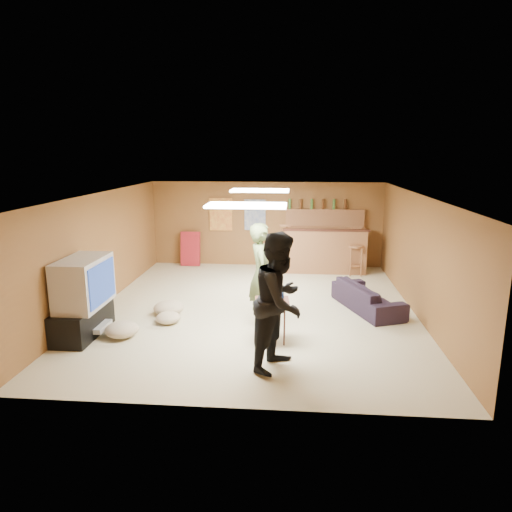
# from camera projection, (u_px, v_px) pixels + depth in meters

# --- Properties ---
(ground) EXTENTS (7.00, 7.00, 0.00)m
(ground) POSITION_uv_depth(u_px,v_px,m) (255.00, 309.00, 8.79)
(ground) COLOR #C0B793
(ground) RESTS_ON ground
(ceiling) EXTENTS (6.00, 7.00, 0.02)m
(ceiling) POSITION_uv_depth(u_px,v_px,m) (255.00, 194.00, 8.30)
(ceiling) COLOR silver
(ceiling) RESTS_ON ground
(wall_back) EXTENTS (6.00, 0.02, 2.20)m
(wall_back) POSITION_uv_depth(u_px,v_px,m) (267.00, 224.00, 11.94)
(wall_back) COLOR brown
(wall_back) RESTS_ON ground
(wall_front) EXTENTS (6.00, 0.02, 2.20)m
(wall_front) POSITION_uv_depth(u_px,v_px,m) (229.00, 320.00, 5.14)
(wall_front) COLOR brown
(wall_front) RESTS_ON ground
(wall_left) EXTENTS (0.02, 7.00, 2.20)m
(wall_left) POSITION_uv_depth(u_px,v_px,m) (100.00, 250.00, 8.79)
(wall_left) COLOR brown
(wall_left) RESTS_ON ground
(wall_right) EXTENTS (0.02, 7.00, 2.20)m
(wall_right) POSITION_uv_depth(u_px,v_px,m) (419.00, 256.00, 8.30)
(wall_right) COLOR brown
(wall_right) RESTS_ON ground
(tv_stand) EXTENTS (0.55, 1.30, 0.50)m
(tv_stand) POSITION_uv_depth(u_px,v_px,m) (83.00, 320.00, 7.50)
(tv_stand) COLOR black
(tv_stand) RESTS_ON ground
(dvd_box) EXTENTS (0.35, 0.50, 0.08)m
(dvd_box) POSITION_uv_depth(u_px,v_px,m) (96.00, 326.00, 7.50)
(dvd_box) COLOR #B2B2B7
(dvd_box) RESTS_ON tv_stand
(tv_body) EXTENTS (0.60, 1.10, 0.80)m
(tv_body) POSITION_uv_depth(u_px,v_px,m) (84.00, 282.00, 7.35)
(tv_body) COLOR #B2B2B7
(tv_body) RESTS_ON tv_stand
(tv_screen) EXTENTS (0.02, 0.95, 0.65)m
(tv_screen) POSITION_uv_depth(u_px,v_px,m) (102.00, 283.00, 7.32)
(tv_screen) COLOR navy
(tv_screen) RESTS_ON tv_body
(bar_counter) EXTENTS (2.00, 0.60, 1.10)m
(bar_counter) POSITION_uv_depth(u_px,v_px,m) (325.00, 250.00, 11.41)
(bar_counter) COLOR brown
(bar_counter) RESTS_ON ground
(bar_lip) EXTENTS (2.10, 0.12, 0.05)m
(bar_lip) POSITION_uv_depth(u_px,v_px,m) (326.00, 230.00, 11.04)
(bar_lip) COLOR #391A12
(bar_lip) RESTS_ON bar_counter
(bar_shelf) EXTENTS (2.00, 0.18, 0.05)m
(bar_shelf) POSITION_uv_depth(u_px,v_px,m) (325.00, 210.00, 11.63)
(bar_shelf) COLOR brown
(bar_shelf) RESTS_ON bar_backing
(bar_backing) EXTENTS (2.00, 0.14, 0.60)m
(bar_backing) POSITION_uv_depth(u_px,v_px,m) (324.00, 222.00, 11.72)
(bar_backing) COLOR brown
(bar_backing) RESTS_ON bar_counter
(poster_left) EXTENTS (0.60, 0.03, 0.85)m
(poster_left) POSITION_uv_depth(u_px,v_px,m) (221.00, 214.00, 11.94)
(poster_left) COLOR #BF3F26
(poster_left) RESTS_ON wall_back
(poster_right) EXTENTS (0.55, 0.03, 0.80)m
(poster_right) POSITION_uv_depth(u_px,v_px,m) (255.00, 215.00, 11.87)
(poster_right) COLOR #334C99
(poster_right) RESTS_ON wall_back
(folding_chair_stack) EXTENTS (0.50, 0.26, 0.91)m
(folding_chair_stack) POSITION_uv_depth(u_px,v_px,m) (191.00, 249.00, 12.06)
(folding_chair_stack) COLOR #A61E29
(folding_chair_stack) RESTS_ON ground
(ceiling_panel_front) EXTENTS (1.20, 0.60, 0.04)m
(ceiling_panel_front) POSITION_uv_depth(u_px,v_px,m) (247.00, 205.00, 6.85)
(ceiling_panel_front) COLOR white
(ceiling_panel_front) RESTS_ON ceiling
(ceiling_panel_back) EXTENTS (1.20, 0.60, 0.04)m
(ceiling_panel_back) POSITION_uv_depth(u_px,v_px,m) (260.00, 190.00, 9.47)
(ceiling_panel_back) COLOR white
(ceiling_panel_back) RESTS_ON ceiling
(person_olive) EXTENTS (0.54, 0.72, 1.80)m
(person_olive) POSITION_uv_depth(u_px,v_px,m) (262.00, 275.00, 7.80)
(person_olive) COLOR #4E5E36
(person_olive) RESTS_ON ground
(person_black) EXTENTS (1.05, 1.15, 1.92)m
(person_black) POSITION_uv_depth(u_px,v_px,m) (280.00, 301.00, 6.23)
(person_black) COLOR black
(person_black) RESTS_ON ground
(sofa) EXTENTS (1.26, 1.87, 0.51)m
(sofa) POSITION_uv_depth(u_px,v_px,m) (368.00, 297.00, 8.70)
(sofa) COLOR black
(sofa) RESTS_ON ground
(tray_table) EXTENTS (0.56, 0.46, 0.69)m
(tray_table) POSITION_uv_depth(u_px,v_px,m) (272.00, 321.00, 7.22)
(tray_table) COLOR #391A12
(tray_table) RESTS_ON ground
(cup_red_near) EXTENTS (0.10, 0.10, 0.11)m
(cup_red_near) POSITION_uv_depth(u_px,v_px,m) (265.00, 295.00, 7.20)
(cup_red_near) COLOR #A70B1A
(cup_red_near) RESTS_ON tray_table
(cup_red_far) EXTENTS (0.09, 0.09, 0.10)m
(cup_red_far) POSITION_uv_depth(u_px,v_px,m) (276.00, 298.00, 7.06)
(cup_red_far) COLOR #A70B1A
(cup_red_far) RESTS_ON tray_table
(cup_blue) EXTENTS (0.08, 0.08, 0.11)m
(cup_blue) POSITION_uv_depth(u_px,v_px,m) (282.00, 295.00, 7.19)
(cup_blue) COLOR navy
(cup_blue) RESTS_ON tray_table
(bar_stool_left) EXTENTS (0.43, 0.43, 1.06)m
(bar_stool_left) POSITION_uv_depth(u_px,v_px,m) (285.00, 251.00, 11.36)
(bar_stool_left) COLOR brown
(bar_stool_left) RESTS_ON ground
(bar_stool_right) EXTENTS (0.41, 0.41, 1.24)m
(bar_stool_right) POSITION_uv_depth(u_px,v_px,m) (356.00, 250.00, 11.06)
(bar_stool_right) COLOR brown
(bar_stool_right) RESTS_ON ground
(cushion_near_tv) EXTENTS (0.71, 0.71, 0.25)m
(cushion_near_tv) POSITION_uv_depth(u_px,v_px,m) (169.00, 308.00, 8.47)
(cushion_near_tv) COLOR tan
(cushion_near_tv) RESTS_ON ground
(cushion_mid) EXTENTS (0.49, 0.49, 0.19)m
(cushion_mid) POSITION_uv_depth(u_px,v_px,m) (168.00, 318.00, 8.05)
(cushion_mid) COLOR tan
(cushion_mid) RESTS_ON ground
(cushion_far) EXTENTS (0.65, 0.65, 0.24)m
(cushion_far) POSITION_uv_depth(u_px,v_px,m) (122.00, 329.00, 7.45)
(cushion_far) COLOR tan
(cushion_far) RESTS_ON ground
(bottle_row) EXTENTS (1.48, 0.08, 0.26)m
(bottle_row) POSITION_uv_depth(u_px,v_px,m) (317.00, 204.00, 11.60)
(bottle_row) COLOR #3F7233
(bottle_row) RESTS_ON bar_shelf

